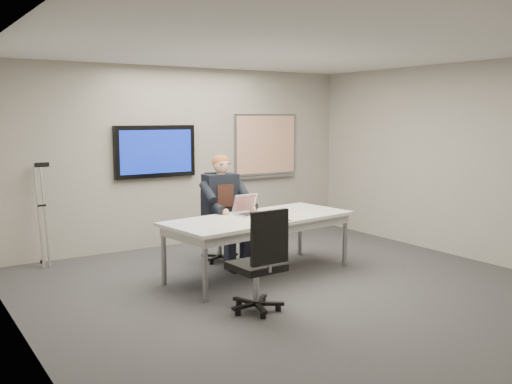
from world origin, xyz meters
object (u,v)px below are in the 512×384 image
conference_table (259,223)px  office_chair_far (219,238)px  office_chair_near (259,280)px  laptop (249,209)px  seated_person (228,221)px

conference_table → office_chair_far: 1.02m
office_chair_far → office_chair_near: (-0.71, -2.12, 0.03)m
office_chair_far → laptop: bearing=-77.4°
laptop → conference_table: bearing=-89.8°
seated_person → laptop: (0.05, -0.46, 0.22)m
office_chair_near → laptop: office_chair_near is taller
laptop → office_chair_far: bearing=87.7°
office_chair_far → office_chair_near: bearing=-99.4°
conference_table → seated_person: size_ratio=1.72×
office_chair_far → laptop: laptop is taller
office_chair_near → seated_person: bearing=-113.5°
conference_table → laptop: size_ratio=6.70×
office_chair_near → seated_person: (0.70, 1.86, 0.26)m
office_chair_far → laptop: 0.89m
seated_person → laptop: size_ratio=3.90×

